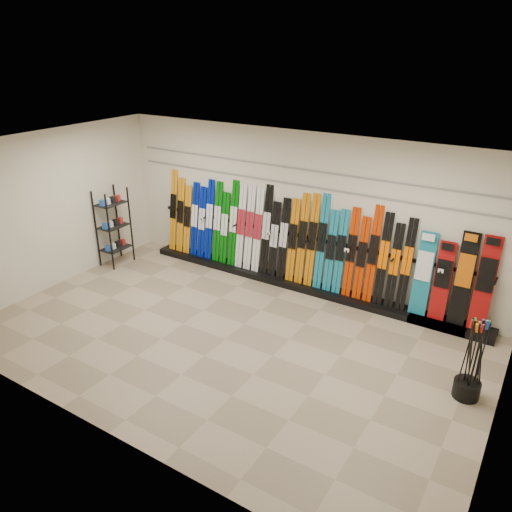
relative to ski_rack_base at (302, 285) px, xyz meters
The scene contains 12 objects.
floor 2.29m from the ski_rack_base, 95.64° to the right, with size 8.00×8.00×0.00m, color gray.
back_wall 1.47m from the ski_rack_base, 135.64° to the left, with size 8.00×8.00×0.00m, color beige.
left_wall 5.01m from the ski_rack_base, 151.65° to the right, with size 5.00×5.00×0.00m, color beige.
ceiling 3.73m from the ski_rack_base, 95.64° to the right, with size 8.00×8.00×0.00m, color silver.
ski_rack_base is the anchor object (origin of this frame).
skis 1.12m from the ski_rack_base, behind, with size 5.38×0.29×1.81m.
snowboards 2.84m from the ski_rack_base, ahead, with size 1.25×0.24×1.58m.
accessory_rack 4.18m from the ski_rack_base, 165.16° to the right, with size 0.40×0.60×1.66m, color black.
pole_bin 3.78m from the ski_rack_base, 26.77° to the right, with size 0.36×0.36×0.25m, color black.
ski_poles 3.83m from the ski_rack_base, 26.74° to the right, with size 0.31×0.33×1.18m.
slatwall_rail_0 1.96m from the ski_rack_base, 138.37° to the left, with size 7.60×0.02×0.03m, color gray.
slatwall_rail_1 2.26m from the ski_rack_base, 138.37° to the left, with size 7.60×0.02×0.03m, color gray.
Camera 1 is at (4.09, -5.59, 4.49)m, focal length 35.00 mm.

